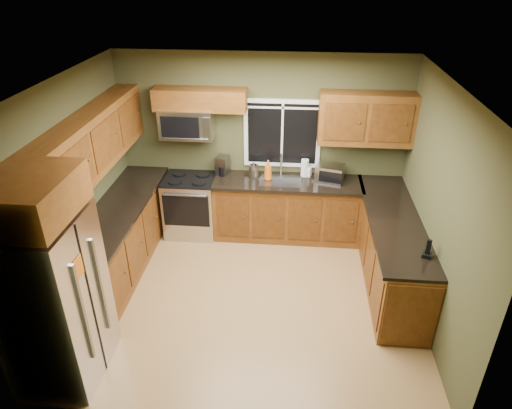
% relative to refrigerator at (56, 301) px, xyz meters
% --- Properties ---
extents(floor, '(4.20, 4.20, 0.00)m').
position_rel_refrigerator_xyz_m(floor, '(1.74, 1.30, -0.90)').
color(floor, olive).
rests_on(floor, ground).
extents(ceiling, '(4.20, 4.20, 0.00)m').
position_rel_refrigerator_xyz_m(ceiling, '(1.74, 1.30, 1.80)').
color(ceiling, white).
rests_on(ceiling, back_wall).
extents(back_wall, '(4.20, 0.00, 4.20)m').
position_rel_refrigerator_xyz_m(back_wall, '(1.74, 3.10, 0.45)').
color(back_wall, '#414225').
rests_on(back_wall, ground).
extents(front_wall, '(4.20, 0.00, 4.20)m').
position_rel_refrigerator_xyz_m(front_wall, '(1.74, -0.50, 0.45)').
color(front_wall, '#414225').
rests_on(front_wall, ground).
extents(left_wall, '(0.00, 3.60, 3.60)m').
position_rel_refrigerator_xyz_m(left_wall, '(-0.36, 1.30, 0.45)').
color(left_wall, '#414225').
rests_on(left_wall, ground).
extents(right_wall, '(0.00, 3.60, 3.60)m').
position_rel_refrigerator_xyz_m(right_wall, '(3.84, 1.30, 0.45)').
color(right_wall, '#414225').
rests_on(right_wall, ground).
extents(window, '(1.12, 0.03, 1.02)m').
position_rel_refrigerator_xyz_m(window, '(2.04, 3.08, 0.65)').
color(window, white).
rests_on(window, back_wall).
extents(base_cabinets_left, '(0.60, 2.65, 0.90)m').
position_rel_refrigerator_xyz_m(base_cabinets_left, '(-0.06, 1.78, -0.45)').
color(base_cabinets_left, brown).
rests_on(base_cabinets_left, ground).
extents(countertop_left, '(0.65, 2.65, 0.04)m').
position_rel_refrigerator_xyz_m(countertop_left, '(-0.04, 1.78, 0.02)').
color(countertop_left, black).
rests_on(countertop_left, base_cabinets_left).
extents(base_cabinets_back, '(2.17, 0.60, 0.90)m').
position_rel_refrigerator_xyz_m(base_cabinets_back, '(2.15, 2.80, -0.45)').
color(base_cabinets_back, brown).
rests_on(base_cabinets_back, ground).
extents(countertop_back, '(2.17, 0.65, 0.04)m').
position_rel_refrigerator_xyz_m(countertop_back, '(2.15, 2.78, 0.02)').
color(countertop_back, black).
rests_on(countertop_back, base_cabinets_back).
extents(base_cabinets_peninsula, '(0.60, 2.52, 0.90)m').
position_rel_refrigerator_xyz_m(base_cabinets_peninsula, '(3.54, 1.84, -0.45)').
color(base_cabinets_peninsula, brown).
rests_on(base_cabinets_peninsula, ground).
extents(countertop_peninsula, '(0.65, 2.50, 0.04)m').
position_rel_refrigerator_xyz_m(countertop_peninsula, '(3.51, 1.85, 0.02)').
color(countertop_peninsula, black).
rests_on(countertop_peninsula, base_cabinets_peninsula).
extents(upper_cabinets_left, '(0.33, 2.65, 0.72)m').
position_rel_refrigerator_xyz_m(upper_cabinets_left, '(-0.20, 1.78, 0.96)').
color(upper_cabinets_left, brown).
rests_on(upper_cabinets_left, left_wall).
extents(upper_cabinets_back_left, '(1.30, 0.33, 0.30)m').
position_rel_refrigerator_xyz_m(upper_cabinets_back_left, '(0.89, 2.94, 1.17)').
color(upper_cabinets_back_left, brown).
rests_on(upper_cabinets_back_left, back_wall).
extents(upper_cabinets_back_right, '(1.30, 0.33, 0.72)m').
position_rel_refrigerator_xyz_m(upper_cabinets_back_right, '(3.19, 2.94, 0.96)').
color(upper_cabinets_back_right, brown).
rests_on(upper_cabinets_back_right, back_wall).
extents(upper_cabinet_over_fridge, '(0.72, 0.90, 0.38)m').
position_rel_refrigerator_xyz_m(upper_cabinet_over_fridge, '(-0.00, 0.00, 1.13)').
color(upper_cabinet_over_fridge, brown).
rests_on(upper_cabinet_over_fridge, left_wall).
extents(refrigerator, '(0.74, 0.90, 1.80)m').
position_rel_refrigerator_xyz_m(refrigerator, '(0.00, 0.00, 0.00)').
color(refrigerator, '#B7B7BC').
rests_on(refrigerator, ground).
extents(range, '(0.76, 0.69, 0.94)m').
position_rel_refrigerator_xyz_m(range, '(0.69, 2.77, -0.43)').
color(range, '#B7B7BC').
rests_on(range, ground).
extents(microwave, '(0.76, 0.41, 0.42)m').
position_rel_refrigerator_xyz_m(microwave, '(0.69, 2.91, 0.83)').
color(microwave, '#B7B7BC').
rests_on(microwave, back_wall).
extents(sink, '(0.60, 0.42, 0.36)m').
position_rel_refrigerator_xyz_m(sink, '(2.04, 2.79, 0.05)').
color(sink, slate).
rests_on(sink, countertop_back).
extents(toaster_oven, '(0.45, 0.38, 0.24)m').
position_rel_refrigerator_xyz_m(toaster_oven, '(2.75, 2.85, 0.16)').
color(toaster_oven, '#B7B7BC').
rests_on(toaster_oven, countertop_back).
extents(coffee_maker, '(0.21, 0.25, 0.28)m').
position_rel_refrigerator_xyz_m(coffee_maker, '(1.17, 2.94, 0.17)').
color(coffee_maker, slate).
rests_on(coffee_maker, countertop_back).
extents(kettle, '(0.17, 0.17, 0.25)m').
position_rel_refrigerator_xyz_m(kettle, '(1.64, 2.83, 0.16)').
color(kettle, '#B7B7BC').
rests_on(kettle, countertop_back).
extents(paper_towel_roll, '(0.14, 0.14, 0.29)m').
position_rel_refrigerator_xyz_m(paper_towel_roll, '(2.39, 2.98, 0.17)').
color(paper_towel_roll, white).
rests_on(paper_towel_roll, countertop_back).
extents(soap_bottle_a, '(0.12, 0.12, 0.30)m').
position_rel_refrigerator_xyz_m(soap_bottle_a, '(1.86, 2.80, 0.19)').
color(soap_bottle_a, '#CA5F13').
rests_on(soap_bottle_a, countertop_back).
extents(soap_bottle_b, '(0.12, 0.12, 0.20)m').
position_rel_refrigerator_xyz_m(soap_bottle_b, '(2.44, 2.98, 0.14)').
color(soap_bottle_b, white).
rests_on(soap_bottle_b, countertop_back).
extents(cordless_phone, '(0.13, 0.13, 0.22)m').
position_rel_refrigerator_xyz_m(cordless_phone, '(3.72, 1.02, 0.11)').
color(cordless_phone, black).
rests_on(cordless_phone, countertop_peninsula).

